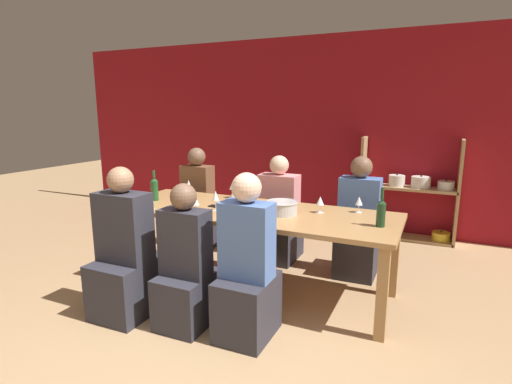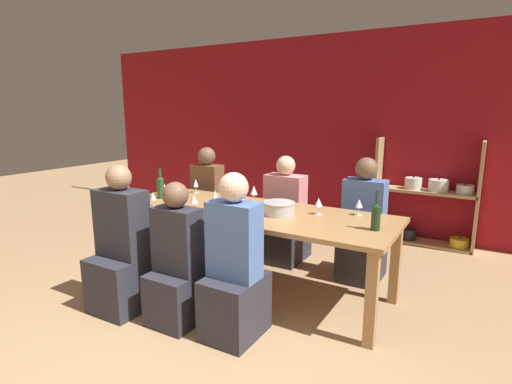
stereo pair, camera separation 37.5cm
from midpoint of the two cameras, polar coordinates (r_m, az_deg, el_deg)
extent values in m
plane|color=tan|center=(2.91, -10.95, -24.02)|extent=(18.00, 18.00, 0.00)
cube|color=maroon|center=(5.80, 14.58, 8.02)|extent=(8.80, 0.06, 2.70)
cube|color=tan|center=(5.57, 18.83, 0.51)|extent=(0.04, 0.30, 1.33)
cube|color=tan|center=(5.46, 30.94, -0.76)|extent=(0.04, 0.30, 1.33)
cube|color=tan|center=(5.64, 24.26, -6.57)|extent=(1.17, 0.30, 0.04)
cylinder|color=black|center=(5.68, 19.90, -5.37)|extent=(0.23, 0.23, 0.10)
sphere|color=black|center=(5.66, 19.95, -4.75)|extent=(0.02, 0.02, 0.02)
cylinder|color=black|center=(5.63, 22.85, -5.57)|extent=(0.17, 0.17, 0.13)
sphere|color=black|center=(5.61, 22.91, -4.79)|extent=(0.02, 0.02, 0.02)
cylinder|color=gold|center=(5.60, 28.81, -6.38)|extent=(0.22, 0.22, 0.11)
sphere|color=black|center=(5.58, 28.88, -5.75)|extent=(0.02, 0.02, 0.02)
cube|color=tan|center=(5.48, 24.84, 0.07)|extent=(1.17, 0.30, 0.04)
cylinder|color=silver|center=(5.48, 23.40, 1.14)|extent=(0.20, 0.20, 0.14)
sphere|color=black|center=(5.47, 23.47, 1.99)|extent=(0.02, 0.02, 0.02)
cylinder|color=silver|center=(5.45, 26.45, 0.83)|extent=(0.23, 0.23, 0.14)
sphere|color=black|center=(5.44, 26.53, 1.69)|extent=(0.02, 0.02, 0.02)
cylinder|color=silver|center=(5.44, 29.50, 0.32)|extent=(0.20, 0.20, 0.11)
sphere|color=black|center=(5.43, 29.57, 0.99)|extent=(0.02, 0.02, 0.02)
cube|color=#AD7F4C|center=(3.70, 2.11, -2.88)|extent=(2.65, 0.95, 0.04)
cube|color=#AD7F4C|center=(4.24, -15.64, -6.85)|extent=(0.08, 0.08, 0.74)
cube|color=#AD7F4C|center=(3.09, 19.66, -14.33)|extent=(0.08, 0.08, 0.74)
cube|color=#AD7F4C|center=(4.79, -8.83, -4.40)|extent=(0.08, 0.08, 0.74)
cube|color=#AD7F4C|center=(3.81, 22.02, -9.46)|extent=(0.08, 0.08, 0.74)
cylinder|color=#B7BABC|center=(3.53, 6.35, -2.39)|extent=(0.27, 0.27, 0.11)
torus|color=#B7BABC|center=(3.52, 6.37, -1.55)|extent=(0.29, 0.29, 0.01)
cylinder|color=#19381E|center=(3.24, 19.96, -3.60)|extent=(0.07, 0.07, 0.19)
cone|color=#19381E|center=(3.22, 20.09, -1.70)|extent=(0.07, 0.07, 0.03)
cylinder|color=#19381E|center=(3.21, 20.17, -0.62)|extent=(0.03, 0.03, 0.09)
cylinder|color=#1E4C23|center=(4.22, -11.04, 0.43)|extent=(0.07, 0.07, 0.20)
cone|color=#1E4C23|center=(4.20, -11.10, 2.01)|extent=(0.07, 0.07, 0.03)
cylinder|color=#1E4C23|center=(4.19, -11.13, 2.75)|extent=(0.03, 0.03, 0.08)
cylinder|color=white|center=(4.40, -10.93, -0.43)|extent=(0.06, 0.06, 0.00)
cylinder|color=white|center=(4.39, -10.96, 0.17)|extent=(0.01, 0.01, 0.09)
cone|color=white|center=(4.37, -11.00, 1.32)|extent=(0.08, 0.08, 0.09)
cylinder|color=white|center=(4.00, 2.38, -1.44)|extent=(0.07, 0.07, 0.00)
cylinder|color=white|center=(3.99, 2.38, -0.91)|extent=(0.01, 0.01, 0.07)
cone|color=white|center=(3.97, 2.39, 0.24)|extent=(0.07, 0.07, 0.09)
cylinder|color=maroon|center=(3.98, 2.39, -0.09)|extent=(0.04, 0.04, 0.04)
cylinder|color=white|center=(4.20, -0.10, -0.78)|extent=(0.06, 0.06, 0.00)
cylinder|color=white|center=(4.19, -0.10, -0.16)|extent=(0.01, 0.01, 0.09)
cone|color=white|center=(4.17, -0.10, 1.07)|extent=(0.08, 0.08, 0.10)
cylinder|color=white|center=(3.62, -5.90, -2.91)|extent=(0.06, 0.06, 0.00)
cylinder|color=white|center=(3.61, -5.91, -2.28)|extent=(0.01, 0.01, 0.08)
cone|color=white|center=(3.59, -5.94, -1.02)|extent=(0.07, 0.07, 0.08)
cylinder|color=beige|center=(3.59, -5.93, -1.35)|extent=(0.04, 0.04, 0.03)
cylinder|color=white|center=(3.60, 11.84, -3.16)|extent=(0.07, 0.07, 0.00)
cylinder|color=white|center=(3.60, 11.87, -2.58)|extent=(0.01, 0.01, 0.07)
cone|color=white|center=(3.58, 11.92, -1.46)|extent=(0.07, 0.07, 0.07)
cylinder|color=maroon|center=(3.58, 11.90, -1.74)|extent=(0.04, 0.04, 0.03)
cylinder|color=white|center=(3.94, -0.17, -1.64)|extent=(0.06, 0.06, 0.00)
cylinder|color=white|center=(3.93, -0.17, -1.05)|extent=(0.01, 0.01, 0.08)
cone|color=white|center=(3.91, -0.18, 0.17)|extent=(0.06, 0.06, 0.09)
cylinder|color=maroon|center=(3.91, -0.18, -0.16)|extent=(0.03, 0.03, 0.04)
cylinder|color=white|center=(3.89, -11.79, -2.05)|extent=(0.07, 0.07, 0.00)
cylinder|color=white|center=(3.88, -11.81, -1.59)|extent=(0.01, 0.01, 0.06)
cone|color=white|center=(3.87, -11.85, -0.58)|extent=(0.06, 0.06, 0.08)
cylinder|color=maroon|center=(3.87, -11.84, -0.87)|extent=(0.03, 0.03, 0.03)
cylinder|color=white|center=(3.63, 0.81, -2.78)|extent=(0.06, 0.06, 0.00)
cylinder|color=white|center=(3.62, 0.81, -2.10)|extent=(0.01, 0.01, 0.08)
cone|color=white|center=(3.61, 0.81, -0.88)|extent=(0.08, 0.08, 0.07)
cylinder|color=maroon|center=(3.61, 0.81, -1.16)|extent=(0.04, 0.04, 0.03)
cylinder|color=white|center=(3.67, 17.29, -3.19)|extent=(0.06, 0.06, 0.00)
cylinder|color=white|center=(3.66, 17.32, -2.65)|extent=(0.01, 0.01, 0.07)
cone|color=white|center=(3.64, 17.39, -1.57)|extent=(0.07, 0.07, 0.07)
cylinder|color=maroon|center=(3.65, 17.37, -1.85)|extent=(0.04, 0.04, 0.03)
cylinder|color=white|center=(4.47, -6.22, -0.08)|extent=(0.07, 0.07, 0.00)
cylinder|color=white|center=(4.47, -6.23, 0.34)|extent=(0.01, 0.01, 0.06)
cone|color=white|center=(4.45, -6.25, 1.30)|extent=(0.06, 0.06, 0.09)
cylinder|color=maroon|center=(4.46, -6.25, 1.01)|extent=(0.03, 0.03, 0.04)
cylinder|color=white|center=(3.70, -2.98, -2.52)|extent=(0.06, 0.06, 0.00)
cylinder|color=white|center=(3.69, -2.99, -1.82)|extent=(0.01, 0.01, 0.09)
cone|color=white|center=(3.67, -3.00, -0.44)|extent=(0.06, 0.06, 0.09)
cube|color=black|center=(3.84, -2.83, -1.97)|extent=(0.16, 0.09, 0.01)
cube|color=#2D2D38|center=(3.36, -7.65, -14.52)|extent=(0.38, 0.47, 0.42)
cube|color=#2D2D38|center=(3.18, -7.88, -6.88)|extent=(0.38, 0.21, 0.52)
sphere|color=brown|center=(3.08, -8.07, -0.47)|extent=(0.20, 0.20, 0.20)
cube|color=#2D2D38|center=(4.27, 17.33, -8.88)|extent=(0.40, 0.50, 0.45)
cube|color=#4C70B7|center=(4.12, 17.76, -2.23)|extent=(0.40, 0.22, 0.57)
sphere|color=brown|center=(4.05, 18.10, 3.18)|extent=(0.22, 0.22, 0.22)
cube|color=#2D2D38|center=(3.65, -15.27, -12.17)|extent=(0.44, 0.55, 0.47)
cube|color=#2D2D38|center=(3.48, -15.73, -4.33)|extent=(0.44, 0.24, 0.57)
sphere|color=#9E7556|center=(3.39, -16.09, 1.99)|extent=(0.21, 0.21, 0.21)
cube|color=#2D2D38|center=(4.61, 6.45, -6.98)|extent=(0.44, 0.55, 0.43)
cube|color=pink|center=(4.47, 6.60, -1.04)|extent=(0.44, 0.24, 0.54)
sphere|color=beige|center=(4.41, 6.71, 3.77)|extent=(0.21, 0.21, 0.21)
cube|color=#2D2D38|center=(3.12, 0.53, -16.02)|extent=(0.38, 0.47, 0.47)
cube|color=#4C70B7|center=(2.92, 0.55, -6.97)|extent=(0.38, 0.21, 0.57)
sphere|color=beige|center=(2.82, 0.56, 0.63)|extent=(0.22, 0.22, 0.22)
cube|color=#2D2D38|center=(5.03, -4.69, -5.35)|extent=(0.37, 0.46, 0.43)
cube|color=brown|center=(4.90, -4.80, 0.40)|extent=(0.37, 0.20, 0.60)
sphere|color=brown|center=(4.84, -4.88, 5.12)|extent=(0.22, 0.22, 0.22)
camera|label=1|loc=(0.19, -87.14, 0.60)|focal=28.00mm
camera|label=2|loc=(0.19, 92.86, -0.60)|focal=28.00mm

